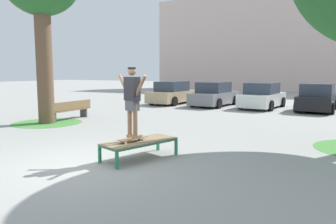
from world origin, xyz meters
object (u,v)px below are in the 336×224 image
at_px(car_grey, 214,95).
at_px(car_white, 262,96).
at_px(car_tan, 173,93).
at_px(skate_box, 140,142).
at_px(skater, 132,97).
at_px(park_bench, 70,110).
at_px(skateboard, 133,139).
at_px(car_black, 317,98).

height_order(car_grey, car_white, same).
bearing_deg(car_tan, skate_box, -66.36).
relative_size(skater, car_white, 0.39).
height_order(skate_box, car_tan, car_tan).
bearing_deg(skater, park_bench, 145.30).
bearing_deg(car_white, skate_box, -91.10).
bearing_deg(park_bench, skate_box, -33.21).
bearing_deg(skater, car_grey, 101.40).
height_order(skateboard, skater, skater).
bearing_deg(car_grey, car_white, 2.03).
bearing_deg(skateboard, car_black, 76.10).
bearing_deg(car_black, car_tan, -179.42).
height_order(car_black, park_bench, car_black).
bearing_deg(car_tan, skateboard, -66.93).
distance_m(skate_box, car_tan, 14.08).
bearing_deg(skateboard, skater, 74.07).
xyz_separation_m(skate_box, car_black, (3.19, 12.98, 0.28)).
bearing_deg(skateboard, park_bench, 145.28).
relative_size(skater, car_tan, 0.39).
xyz_separation_m(skater, park_bench, (-6.33, 4.39, -1.08)).
distance_m(skate_box, skateboard, 0.24).
relative_size(skater, park_bench, 0.70).
bearing_deg(skateboard, skate_box, 71.50).
bearing_deg(car_white, car_tan, -179.39).
distance_m(car_white, car_black, 2.95).
distance_m(car_tan, car_black, 8.84).
bearing_deg(skate_box, car_grey, 101.85).
relative_size(skater, car_grey, 0.39).
relative_size(car_grey, park_bench, 1.80).
distance_m(car_grey, park_bench, 9.42).
height_order(skateboard, car_tan, car_tan).
height_order(skate_box, skater, skater).
height_order(skate_box, car_grey, car_grey).
distance_m(skater, car_grey, 13.34).
height_order(car_grey, park_bench, car_grey).
bearing_deg(park_bench, skateboard, -34.72).
bearing_deg(park_bench, skater, -34.70).
distance_m(skate_box, car_black, 13.37).
xyz_separation_m(car_tan, park_bench, (-0.76, -8.71, -0.24)).
height_order(skate_box, park_bench, park_bench).
height_order(skater, car_tan, skater).
height_order(skater, car_grey, skater).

